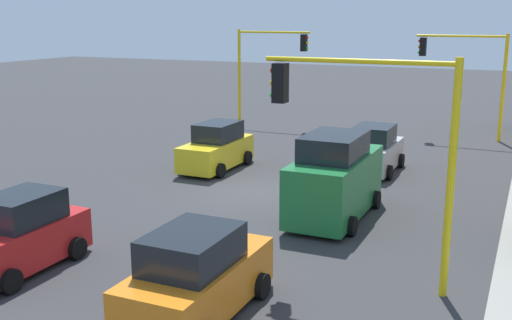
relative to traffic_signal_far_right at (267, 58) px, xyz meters
The scene contains 9 objects.
ground_plane 15.62m from the traffic_signal_far_right, 22.10° to the left, with size 120.00×120.00×0.00m, color #353538.
traffic_signal_far_right is the anchor object (origin of this frame).
traffic_signal_far_left 11.36m from the traffic_signal_far_right, 90.00° to the left, with size 0.36×4.59×5.51m.
traffic_signal_near_left 23.00m from the traffic_signal_far_right, 29.59° to the left, with size 0.36×4.59×5.50m.
delivery_van_green 18.22m from the traffic_signal_far_right, 30.47° to the left, with size 4.80×2.22×2.77m.
car_silver 12.98m from the traffic_signal_far_right, 44.35° to the left, with size 3.71×2.01×1.98m.
car_red 23.30m from the traffic_signal_far_right, ahead, with size 3.74×1.93×1.98m.
car_yellow 11.98m from the traffic_signal_far_right, 12.96° to the left, with size 4.11×1.94×1.98m.
car_orange 24.91m from the traffic_signal_far_right, 20.02° to the left, with size 4.16×2.09×1.98m.
Camera 1 is at (19.95, 9.05, 6.36)m, focal length 43.37 mm.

